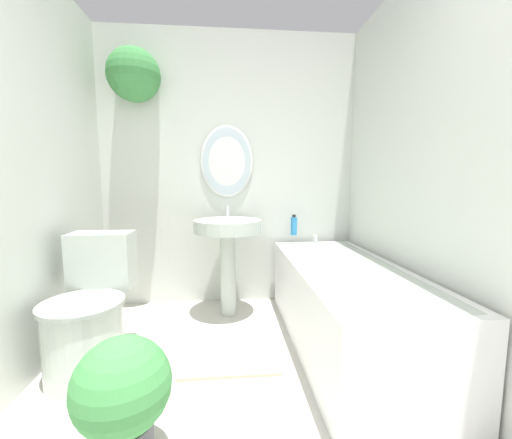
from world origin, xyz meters
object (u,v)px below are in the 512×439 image
at_px(pedestal_sink, 228,238).
at_px(potted_plant, 123,394).
at_px(shampoo_bottle, 294,226).
at_px(bathtub, 346,304).
at_px(toilet, 90,315).

relative_size(pedestal_sink, potted_plant, 1.73).
relative_size(shampoo_bottle, potted_plant, 0.35).
bearing_deg(potted_plant, bathtub, 34.20).
bearing_deg(toilet, potted_plant, -59.55).
bearing_deg(potted_plant, pedestal_sink, 73.75).
height_order(shampoo_bottle, potted_plant, shampoo_bottle).
xyz_separation_m(toilet, shampoo_bottle, (1.39, 0.89, 0.39)).
height_order(pedestal_sink, shampoo_bottle, pedestal_sink).
relative_size(toilet, bathtub, 0.46).
bearing_deg(potted_plant, shampoo_bottle, 57.87).
xyz_separation_m(pedestal_sink, potted_plant, (-0.40, -1.38, -0.34)).
height_order(bathtub, shampoo_bottle, shampoo_bottle).
xyz_separation_m(bathtub, shampoo_bottle, (-0.19, 0.77, 0.42)).
xyz_separation_m(toilet, potted_plant, (0.40, -0.68, -0.03)).
height_order(bathtub, potted_plant, bathtub).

